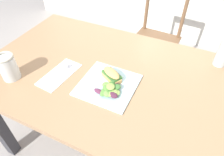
% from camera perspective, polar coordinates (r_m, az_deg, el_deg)
% --- Properties ---
extents(ground_plane, '(8.18, 8.18, 0.00)m').
position_cam_1_polar(ground_plane, '(1.69, 1.11, -17.25)').
color(ground_plane, gray).
extents(dining_table, '(1.38, 0.89, 0.74)m').
position_cam_1_polar(dining_table, '(1.18, -1.54, -2.49)').
color(dining_table, '#997551').
rests_on(dining_table, ground).
extents(chair_wooden_far, '(0.42, 0.42, 0.87)m').
position_cam_1_polar(chair_wooden_far, '(1.95, 12.28, 10.57)').
color(chair_wooden_far, brown).
rests_on(chair_wooden_far, ground).
extents(plate_lunch, '(0.28, 0.28, 0.01)m').
position_cam_1_polar(plate_lunch, '(1.02, -0.96, -2.00)').
color(plate_lunch, silver).
rests_on(plate_lunch, dining_table).
extents(sandwich_half_front, '(0.12, 0.10, 0.06)m').
position_cam_1_polar(sandwich_half_front, '(1.03, -0.26, 0.94)').
color(sandwich_half_front, tan).
rests_on(sandwich_half_front, plate_lunch).
extents(salad_mixed_greens, '(0.14, 0.15, 0.04)m').
position_cam_1_polar(salad_mixed_greens, '(0.97, -0.50, -3.17)').
color(salad_mixed_greens, '#6B9E47').
rests_on(salad_mixed_greens, plate_lunch).
extents(napkin_folded, '(0.14, 0.26, 0.00)m').
position_cam_1_polar(napkin_folded, '(1.12, -14.60, 1.00)').
color(napkin_folded, white).
rests_on(napkin_folded, dining_table).
extents(fork_on_napkin, '(0.05, 0.19, 0.00)m').
position_cam_1_polar(fork_on_napkin, '(1.13, -14.01, 1.63)').
color(fork_on_napkin, silver).
rests_on(fork_on_napkin, napkin_folded).
extents(bottle_cold_brew, '(0.07, 0.07, 0.21)m').
position_cam_1_polar(bottle_cold_brew, '(1.26, 28.86, 6.10)').
color(bottle_cold_brew, black).
rests_on(bottle_cold_brew, dining_table).
extents(mason_jar_iced_tea, '(0.09, 0.09, 0.14)m').
position_cam_1_polar(mason_jar_iced_tea, '(1.16, -27.16, 2.51)').
color(mason_jar_iced_tea, '#C67528').
rests_on(mason_jar_iced_tea, dining_table).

